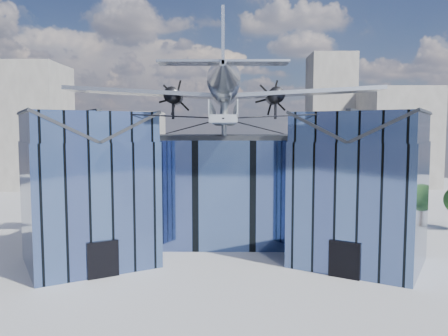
{
  "coord_description": "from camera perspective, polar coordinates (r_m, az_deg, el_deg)",
  "views": [
    {
      "loc": [
        0.21,
        -34.43,
        10.37
      ],
      "look_at": [
        0.0,
        2.0,
        7.2
      ],
      "focal_mm": 35.0,
      "sensor_mm": 36.0,
      "label": 1
    }
  ],
  "objects": [
    {
      "name": "ground_plane",
      "position": [
        35.96,
        -0.02,
        -11.79
      ],
      "size": [
        120.0,
        120.0,
        0.0
      ],
      "primitive_type": "plane",
      "color": "gray"
    },
    {
      "name": "museum",
      "position": [
        40.54,
        0.03,
        -1.87
      ],
      "size": [
        32.88,
        24.5,
        17.6
      ],
      "color": "#485F93",
      "rests_on": "ground"
    },
    {
      "name": "bg_towers",
      "position": [
        84.93,
        1.18,
        4.73
      ],
      "size": [
        77.0,
        24.5,
        26.0
      ],
      "color": "gray",
      "rests_on": "ground"
    }
  ]
}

